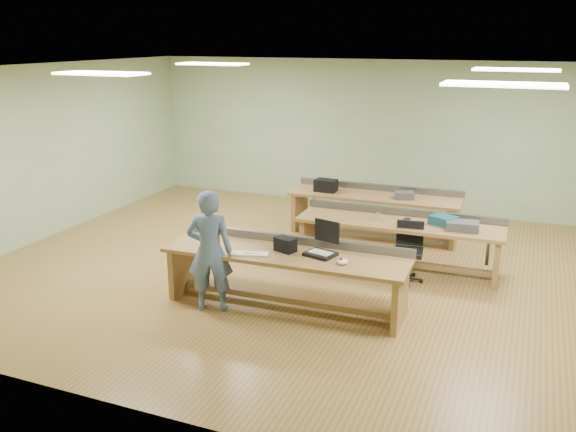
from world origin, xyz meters
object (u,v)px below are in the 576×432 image
object	(u,v)px
camera_bag	(285,244)
drinks_can	(378,217)
task_chair	(408,260)
mug	(407,222)
parts_bin_teal	(444,220)
person	(210,251)
laptop_base	(320,254)
workbench_back	(375,205)
parts_bin_grey	(462,226)
workbench_front	(287,265)
workbench_mid	(399,233)

from	to	relation	value
camera_bag	drinks_can	bearing A→B (deg)	86.85
task_chair	mug	world-z (taller)	task_chair
task_chair	parts_bin_teal	bearing A→B (deg)	45.47
person	drinks_can	world-z (taller)	person
laptop_base	task_chair	distance (m)	1.73
person	parts_bin_teal	world-z (taller)	person
workbench_back	task_chair	distance (m)	2.13
parts_bin_grey	drinks_can	distance (m)	1.25
workbench_back	drinks_can	xyz separation A→B (m)	(0.43, -1.52, 0.25)
person	parts_bin_teal	distance (m)	3.56
person	camera_bag	world-z (taller)	person
mug	drinks_can	world-z (taller)	drinks_can
workbench_back	mug	xyz separation A→B (m)	(0.88, -1.57, 0.24)
task_chair	parts_bin_teal	size ratio (longest dim) A/B	2.32
workbench_front	workbench_mid	xyz separation A→B (m)	(1.08, 1.91, -0.00)
workbench_back	task_chair	size ratio (longest dim) A/B	3.49
workbench_mid	workbench_front	bearing A→B (deg)	-120.57
workbench_mid	person	size ratio (longest dim) A/B	1.92
workbench_back	task_chair	bearing A→B (deg)	-63.49
laptop_base	parts_bin_teal	distance (m)	2.31
workbench_back	parts_bin_teal	world-z (taller)	parts_bin_teal
parts_bin_teal	parts_bin_grey	world-z (taller)	parts_bin_teal
camera_bag	mug	distance (m)	2.14
workbench_mid	task_chair	xyz separation A→B (m)	(0.23, -0.45, -0.24)
workbench_mid	parts_bin_teal	bearing A→B (deg)	4.94
workbench_back	workbench_front	bearing A→B (deg)	-96.72
workbench_front	workbench_back	world-z (taller)	same
workbench_front	laptop_base	world-z (taller)	workbench_front
camera_bag	person	bearing A→B (deg)	-128.46
person	camera_bag	distance (m)	0.98
laptop_base	person	bearing A→B (deg)	-143.48
workbench_back	parts_bin_teal	distance (m)	1.96
workbench_front	drinks_can	xyz separation A→B (m)	(0.76, 1.82, 0.24)
laptop_base	camera_bag	xyz separation A→B (m)	(-0.48, -0.02, 0.07)
workbench_front	parts_bin_teal	bearing A→B (deg)	47.68
parts_bin_teal	task_chair	bearing A→B (deg)	-127.94
workbench_back	task_chair	xyz separation A→B (m)	(0.98, -1.88, -0.24)
drinks_can	parts_bin_teal	bearing A→B (deg)	9.11
workbench_mid	drinks_can	distance (m)	0.41
person	task_chair	size ratio (longest dim) A/B	1.86
mug	laptop_base	bearing A→B (deg)	-113.45
workbench_mid	person	world-z (taller)	person
workbench_mid	drinks_can	bearing A→B (deg)	-166.19
workbench_mid	mug	xyz separation A→B (m)	(0.13, -0.14, 0.24)
workbench_back	workbench_mid	bearing A→B (deg)	-63.53
workbench_front	camera_bag	size ratio (longest dim) A/B	11.99
workbench_front	parts_bin_teal	xyz separation A→B (m)	(1.71, 1.97, 0.25)
person	drinks_can	xyz separation A→B (m)	(1.62, 2.31, 0.00)
laptop_base	task_chair	bearing A→B (deg)	73.79
mug	parts_bin_teal	bearing A→B (deg)	22.03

